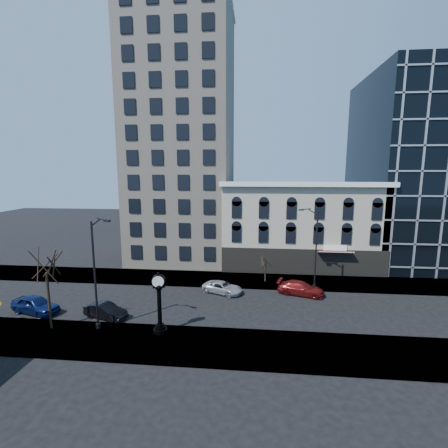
# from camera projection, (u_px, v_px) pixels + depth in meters

# --- Properties ---
(ground) EXTENTS (160.00, 160.00, 0.00)m
(ground) POSITION_uv_depth(u_px,v_px,m) (201.00, 305.00, 34.18)
(ground) COLOR black
(ground) RESTS_ON ground
(sidewalk_far) EXTENTS (160.00, 6.00, 0.12)m
(sidewalk_far) POSITION_uv_depth(u_px,v_px,m) (212.00, 279.00, 42.02)
(sidewalk_far) COLOR gray
(sidewalk_far) RESTS_ON ground
(sidewalk_near) EXTENTS (160.00, 6.00, 0.12)m
(sidewalk_near) POSITION_uv_depth(u_px,v_px,m) (185.00, 344.00, 26.32)
(sidewalk_near) COLOR gray
(sidewalk_near) RESTS_ON ground
(cream_tower) EXTENTS (15.90, 15.40, 42.50)m
(cream_tower) POSITION_uv_depth(u_px,v_px,m) (181.00, 135.00, 50.10)
(cream_tower) COLOR #BAA995
(cream_tower) RESTS_ON ground
(victorian_row) EXTENTS (22.60, 11.19, 12.50)m
(victorian_row) POSITION_uv_depth(u_px,v_px,m) (300.00, 225.00, 47.62)
(victorian_row) COLOR #B0A691
(victorian_row) RESTS_ON ground
(glass_office) EXTENTS (20.00, 20.15, 28.00)m
(glass_office) POSITION_uv_depth(u_px,v_px,m) (431.00, 170.00, 49.27)
(glass_office) COLOR black
(glass_office) RESTS_ON ground
(street_clock) EXTENTS (1.23, 1.23, 5.42)m
(street_clock) POSITION_uv_depth(u_px,v_px,m) (159.00, 305.00, 27.76)
(street_clock) COLOR black
(street_clock) RESTS_ON sidewalk_near
(street_lamp_near) EXTENTS (2.50, 1.28, 10.24)m
(street_lamp_near) POSITION_uv_depth(u_px,v_px,m) (99.00, 245.00, 27.21)
(street_lamp_near) COLOR black
(street_lamp_near) RESTS_ON sidewalk_near
(street_lamp_far) EXTENTS (2.52, 0.39, 9.72)m
(street_lamp_far) POSITION_uv_depth(u_px,v_px,m) (311.00, 227.00, 37.65)
(street_lamp_far) COLOR black
(street_lamp_far) RESTS_ON sidewalk_far
(bare_tree_near) EXTENTS (4.80, 4.80, 8.24)m
(bare_tree_near) POSITION_uv_depth(u_px,v_px,m) (45.00, 260.00, 27.90)
(bare_tree_near) COLOR black
(bare_tree_near) RESTS_ON sidewalk_near
(bare_tree_far) EXTENTS (2.42, 2.42, 4.15)m
(bare_tree_far) POSITION_uv_depth(u_px,v_px,m) (266.00, 257.00, 40.49)
(bare_tree_far) COLOR black
(bare_tree_far) RESTS_ON sidewalk_far
(car_near_a) EXTENTS (5.42, 3.34, 1.72)m
(car_near_a) POSITION_uv_depth(u_px,v_px,m) (36.00, 305.00, 32.10)
(car_near_a) COLOR #0C194C
(car_near_a) RESTS_ON ground
(car_near_b) EXTENTS (4.57, 2.77, 1.42)m
(car_near_b) POSITION_uv_depth(u_px,v_px,m) (106.00, 311.00, 31.04)
(car_near_b) COLOR black
(car_near_b) RESTS_ON ground
(car_far_a) EXTENTS (5.13, 3.77, 1.30)m
(car_far_a) POSITION_uv_depth(u_px,v_px,m) (223.00, 288.00, 37.33)
(car_far_a) COLOR #A5A8AD
(car_far_a) RESTS_ON ground
(car_far_b) EXTENTS (5.60, 3.55, 1.51)m
(car_far_b) POSITION_uv_depth(u_px,v_px,m) (301.00, 288.00, 36.81)
(car_far_b) COLOR maroon
(car_far_b) RESTS_ON ground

